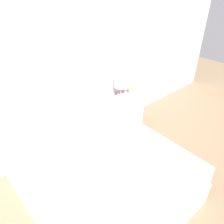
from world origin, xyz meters
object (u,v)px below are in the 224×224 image
nightstand (125,114)px  alarm_clock (122,101)px  bed (97,168)px  table_lamp (121,84)px  flower_vase (131,89)px

nightstand → alarm_clock: 0.37m
nightstand → alarm_clock: (-0.14, -0.05, 0.34)m
bed → table_lamp: bed is taller
nightstand → bed: bearing=-149.3°
bed → flower_vase: bearing=28.6°
nightstand → table_lamp: 0.61m
nightstand → flower_vase: 0.47m
table_lamp → flower_vase: 0.26m
nightstand → flower_vase: (0.13, 0.01, 0.45)m
flower_vase → nightstand: bearing=-174.0°
nightstand → table_lamp: table_lamp is taller
bed → nightstand: 1.40m
flower_vase → bed: bearing=-151.4°
bed → nightstand: bearing=30.7°
nightstand → table_lamp: bearing=133.2°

